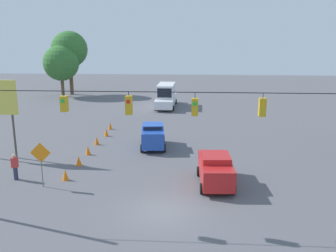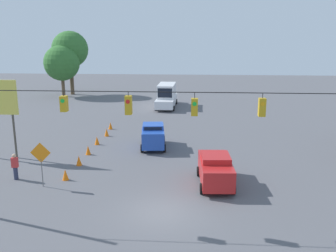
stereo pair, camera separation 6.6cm
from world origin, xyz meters
TOP-DOWN VIEW (x-y plane):
  - ground_plane at (0.00, 0.00)m, footprint 140.00×140.00m
  - overhead_signal_span at (-0.04, 0.48)m, footprint 22.32×0.38m
  - sedan_blue_withflow_mid at (1.73, -11.63)m, footprint 2.33×4.07m
  - sedan_red_crossing_near at (-2.99, -4.01)m, footprint 2.28×4.54m
  - box_truck_white_withflow_deep at (1.88, -29.78)m, footprint 2.60×7.54m
  - traffic_cone_nearest at (6.66, -4.10)m, footprint 0.41×0.41m
  - traffic_cone_second at (6.61, -6.89)m, footprint 0.41×0.41m
  - traffic_cone_third at (6.63, -9.39)m, footprint 0.41×0.41m
  - traffic_cone_fourth at (6.63, -12.15)m, footprint 0.41×0.41m
  - traffic_cone_fifth at (6.42, -14.91)m, footprint 0.41×0.41m
  - traffic_cone_farthest at (6.63, -17.53)m, footprint 0.41×0.41m
  - work_zone_sign at (7.69, -2.95)m, footprint 1.27×0.06m
  - pedestrian at (9.91, -3.99)m, footprint 0.40×0.28m
  - tree_horizon_left at (18.09, -36.99)m, footprint 5.29×5.29m
  - tree_horizon_right at (17.40, -39.12)m, footprint 5.53×5.53m

SIDE VIEW (x-z plane):
  - ground_plane at x=0.00m, z-range 0.00..0.00m
  - traffic_cone_nearest at x=6.66m, z-range 0.00..0.72m
  - traffic_cone_second at x=6.61m, z-range 0.00..0.72m
  - traffic_cone_third at x=6.63m, z-range 0.00..0.72m
  - traffic_cone_fourth at x=6.63m, z-range 0.00..0.72m
  - traffic_cone_fifth at x=6.42m, z-range 0.00..0.72m
  - traffic_cone_farthest at x=6.63m, z-range 0.00..0.72m
  - pedestrian at x=9.91m, z-range 0.01..1.75m
  - sedan_red_crossing_near at x=-2.99m, z-range 0.04..1.99m
  - sedan_blue_withflow_mid at x=1.73m, z-range 0.04..2.06m
  - box_truck_white_withflow_deep at x=1.88m, z-range -0.02..2.94m
  - work_zone_sign at x=7.69m, z-range 0.57..3.41m
  - overhead_signal_span at x=-0.04m, z-range 0.92..8.34m
  - tree_horizon_left at x=18.09m, z-range 1.18..8.88m
  - tree_horizon_right at x=17.40m, z-range 2.06..11.80m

